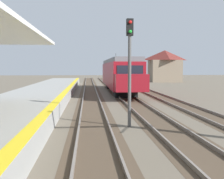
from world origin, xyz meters
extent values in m
cube|color=#999993|center=(-2.50, 16.00, 0.45)|extent=(5.00, 80.00, 0.90)
cube|color=yellow|center=(-0.25, 16.00, 0.90)|extent=(0.50, 80.00, 0.01)
cube|color=#4C3D2D|center=(1.90, 20.00, 0.00)|extent=(2.34, 120.00, 0.01)
cube|color=slate|center=(1.18, 20.00, 0.08)|extent=(0.08, 120.00, 0.15)
cube|color=slate|center=(2.62, 20.00, 0.08)|extent=(0.08, 120.00, 0.15)
cube|color=#4C3D2D|center=(5.30, 20.00, 0.00)|extent=(2.34, 120.00, 0.01)
cube|color=slate|center=(4.58, 20.00, 0.08)|extent=(0.08, 120.00, 0.15)
cube|color=slate|center=(6.02, 20.00, 0.08)|extent=(0.08, 120.00, 0.15)
cube|color=#4C3D2D|center=(8.70, 20.00, 0.00)|extent=(2.34, 120.00, 0.01)
cube|color=slate|center=(7.98, 20.00, 0.08)|extent=(0.08, 120.00, 0.15)
cube|color=slate|center=(9.42, 20.00, 0.08)|extent=(0.08, 120.00, 0.15)
cube|color=maroon|center=(5.30, 35.19, 2.07)|extent=(2.90, 18.00, 2.70)
cube|color=slate|center=(5.30, 35.19, 3.64)|extent=(2.67, 18.00, 0.44)
cube|color=black|center=(5.30, 26.17, 2.48)|extent=(2.32, 0.06, 1.21)
cube|color=maroon|center=(5.30, 25.39, 1.60)|extent=(2.78, 1.60, 1.49)
cube|color=black|center=(6.76, 35.19, 2.48)|extent=(0.04, 15.84, 0.86)
cylinder|color=#333333|center=(5.30, 38.79, 4.31)|extent=(0.06, 0.06, 0.90)
cube|color=black|center=(5.30, 29.34, 0.36)|extent=(2.17, 2.20, 0.72)
cube|color=black|center=(5.30, 41.04, 0.36)|extent=(2.17, 2.20, 0.72)
cylinder|color=#4C4C4C|center=(3.62, 15.17, 2.20)|extent=(0.16, 0.16, 4.40)
cube|color=black|center=(3.62, 15.17, 4.80)|extent=(0.32, 0.24, 0.80)
sphere|color=red|center=(3.62, 15.03, 5.02)|extent=(0.16, 0.16, 0.16)
sphere|color=green|center=(3.62, 15.03, 4.58)|extent=(0.16, 0.16, 0.16)
cube|color=#7F705B|center=(17.23, 58.15, 2.20)|extent=(6.00, 4.80, 4.40)
pyramid|color=maroon|center=(17.23, 58.15, 5.40)|extent=(6.60, 5.28, 2.00)
camera|label=1|loc=(1.61, 1.68, 2.88)|focal=45.33mm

